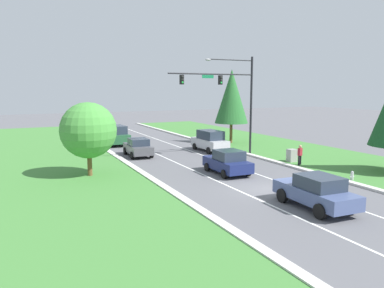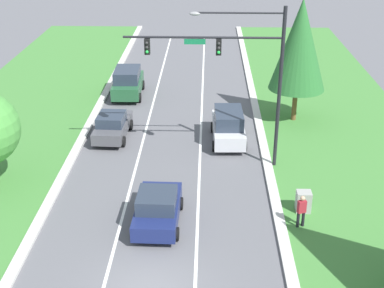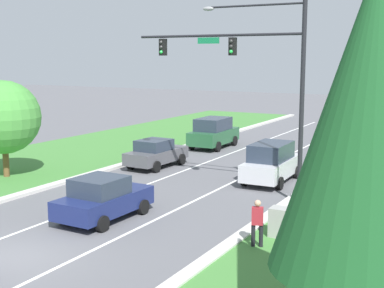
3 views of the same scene
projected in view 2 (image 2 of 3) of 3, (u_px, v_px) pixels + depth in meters
traffic_signal_mast at (238, 65)px, 27.82m from camera, size 8.30×0.41×8.95m
navy_sedan at (158, 208)px, 24.65m from camera, size 2.23×4.21×1.74m
graphite_sedan at (112, 126)px, 33.44m from camera, size 2.12×4.29×1.65m
silver_suv at (228, 126)px, 32.86m from camera, size 2.15×4.63×2.05m
forest_suv at (128, 82)px, 40.29m from camera, size 2.30×4.73×2.13m
utility_cabinet at (303, 202)px, 25.67m from camera, size 0.70×0.60×1.13m
pedestrian at (301, 210)px, 24.31m from camera, size 0.43×0.33×1.69m
conifer_near_right_tree at (300, 45)px, 34.08m from camera, size 3.68×3.68×8.20m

